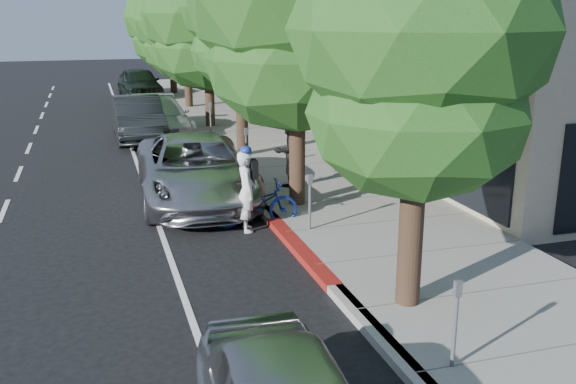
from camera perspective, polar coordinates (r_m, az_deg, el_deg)
name	(u,v)px	position (r m, az deg, el deg)	size (l,w,h in m)	color
ground	(316,272)	(12.43, 2.52, -7.08)	(120.00, 120.00, 0.00)	black
sidewalk	(300,167)	(20.34, 1.10, 2.25)	(4.60, 56.00, 0.15)	gray
curb	(229,172)	(19.76, -5.25, 1.78)	(0.30, 56.00, 0.15)	#9E998E
curb_red_segment	(300,250)	(13.28, 1.08, -5.19)	(0.32, 4.00, 0.15)	maroon
storefront_building	(381,40)	(31.81, 8.23, 13.21)	(10.00, 36.00, 7.00)	#BBA990
street_tree_0	(422,37)	(10.01, 11.79, 13.37)	(4.08, 4.08, 7.13)	black
street_tree_1	(298,1)	(15.54, 0.88, 16.65)	(5.31, 5.31, 8.29)	black
street_tree_2	(240,11)	(21.33, -4.29, 15.77)	(3.87, 3.87, 7.58)	black
street_tree_3	(207,16)	(27.21, -7.22, 15.26)	(5.43, 5.43, 7.77)	black
street_tree_4	(186,22)	(33.13, -9.08, 14.70)	(5.24, 5.24, 7.29)	black
street_tree_5	(170,19)	(39.08, -10.41, 14.91)	(5.49, 5.49, 7.49)	black
cyclist	(247,191)	(14.43, -3.71, 0.06)	(0.68, 0.44, 1.85)	silver
bicycle	(255,204)	(14.84, -2.93, -1.08)	(0.70, 2.01, 1.06)	navy
silver_suv	(195,169)	(16.94, -8.26, 2.01)	(2.80, 6.07, 1.69)	#A9A9AE
dark_sedan	(138,118)	(25.65, -13.20, 6.39)	(1.76, 5.06, 1.67)	black
white_pickup	(161,118)	(26.24, -11.18, 6.50)	(2.07, 5.10, 1.48)	silver
dark_suv_far	(139,83)	(38.10, -13.07, 9.41)	(2.07, 5.15, 1.75)	black
pedestrian	(289,151)	(17.63, 0.09, 3.64)	(0.95, 0.74, 1.95)	black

